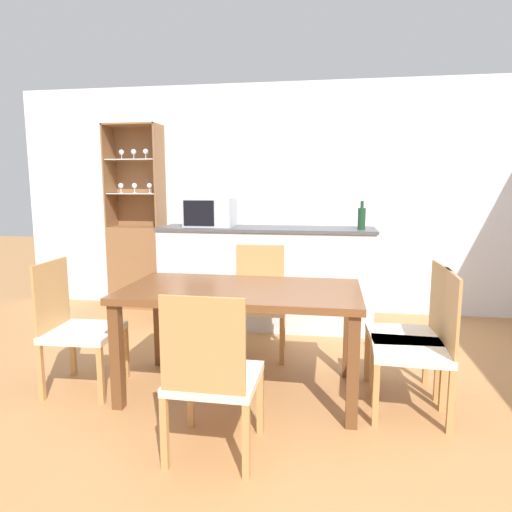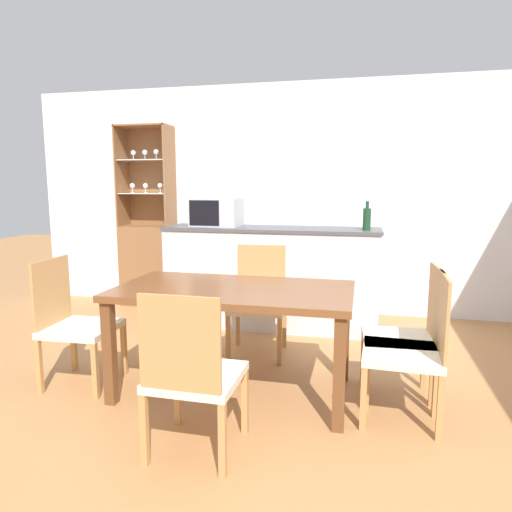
% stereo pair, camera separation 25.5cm
% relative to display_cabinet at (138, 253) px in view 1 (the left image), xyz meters
% --- Properties ---
extents(ground_plane, '(18.00, 18.00, 0.00)m').
position_rel_display_cabinet_xyz_m(ground_plane, '(1.95, -2.44, -0.65)').
color(ground_plane, '#B27A47').
extents(wall_back, '(6.80, 0.06, 2.55)m').
position_rel_display_cabinet_xyz_m(wall_back, '(1.95, 0.19, 0.63)').
color(wall_back, silver).
rests_on(wall_back, ground_plane).
extents(kitchen_counter, '(2.15, 0.57, 1.01)m').
position_rel_display_cabinet_xyz_m(kitchen_counter, '(1.60, -0.51, -0.14)').
color(kitchen_counter, silver).
rests_on(kitchen_counter, ground_plane).
extents(display_cabinet, '(0.62, 0.33, 2.11)m').
position_rel_display_cabinet_xyz_m(display_cabinet, '(0.00, 0.00, 0.00)').
color(display_cabinet, brown).
rests_on(display_cabinet, ground_plane).
extents(dining_table, '(1.60, 0.86, 0.74)m').
position_rel_display_cabinet_xyz_m(dining_table, '(1.65, -2.06, 0.01)').
color(dining_table, brown).
rests_on(dining_table, ground_plane).
extents(dining_chair_head_near, '(0.46, 0.46, 0.91)m').
position_rel_display_cabinet_xyz_m(dining_chair_head_near, '(1.64, -2.84, -0.20)').
color(dining_chair_head_near, beige).
rests_on(dining_chair_head_near, ground_plane).
extents(dining_chair_side_left_near, '(0.48, 0.48, 0.91)m').
position_rel_display_cabinet_xyz_m(dining_chair_side_left_near, '(0.49, -2.19, -0.20)').
color(dining_chair_side_left_near, beige).
rests_on(dining_chair_side_left_near, ground_plane).
extents(dining_chair_head_far, '(0.49, 0.49, 0.91)m').
position_rel_display_cabinet_xyz_m(dining_chair_head_far, '(1.64, -1.27, -0.20)').
color(dining_chair_head_far, beige).
rests_on(dining_chair_head_far, ground_plane).
extents(dining_chair_side_right_far, '(0.48, 0.48, 0.91)m').
position_rel_display_cabinet_xyz_m(dining_chair_side_right_far, '(2.80, -1.92, -0.20)').
color(dining_chair_side_right_far, beige).
rests_on(dining_chair_side_right_far, ground_plane).
extents(dining_chair_side_right_near, '(0.48, 0.48, 0.91)m').
position_rel_display_cabinet_xyz_m(dining_chair_side_right_near, '(2.80, -2.19, -0.20)').
color(dining_chair_side_right_near, beige).
rests_on(dining_chair_side_right_near, ground_plane).
extents(microwave, '(0.48, 0.39, 0.29)m').
position_rel_display_cabinet_xyz_m(microwave, '(1.02, -0.48, 0.51)').
color(microwave, '#B7BABF').
rests_on(microwave, kitchen_counter).
extents(wine_bottle, '(0.07, 0.07, 0.27)m').
position_rel_display_cabinet_xyz_m(wine_bottle, '(2.52, -0.61, 0.48)').
color(wine_bottle, '#193D23').
rests_on(wine_bottle, kitchen_counter).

